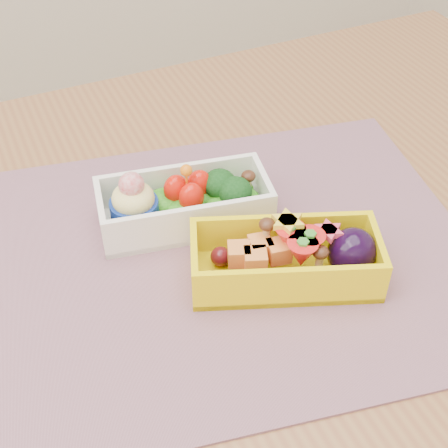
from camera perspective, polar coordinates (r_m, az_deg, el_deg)
name	(u,v)px	position (r m, az deg, el deg)	size (l,w,h in m)	color
table	(212,316)	(0.74, -1.07, -8.24)	(1.20, 0.80, 0.75)	brown
placemat	(219,257)	(0.66, -0.41, -2.92)	(0.53, 0.41, 0.00)	#885E6E
bento_white	(183,203)	(0.69, -3.64, 1.87)	(0.19, 0.11, 0.08)	white
bento_yellow	(290,258)	(0.62, 5.89, -3.04)	(0.20, 0.14, 0.06)	yellow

